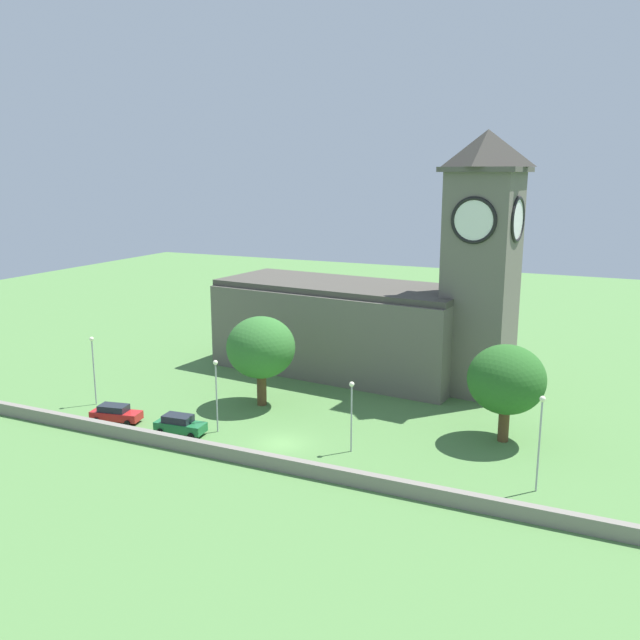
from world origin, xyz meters
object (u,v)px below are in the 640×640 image
(car_green, at_px, (180,425))
(streetlamp_east_mid, at_px, (540,429))
(tree_by_tower, at_px, (261,348))
(streetlamp_central, at_px, (352,404))
(car_red, at_px, (116,413))
(streetlamp_west_end, at_px, (93,360))
(streetlamp_west_mid, at_px, (216,384))
(church, at_px, (374,313))
(tree_riverside_west, at_px, (506,380))

(car_green, bearing_deg, streetlamp_east_mid, 3.41)
(streetlamp_east_mid, xyz_separation_m, tree_by_tower, (-27.91, 8.14, 1.10))
(streetlamp_central, bearing_deg, streetlamp_east_mid, -3.83)
(car_red, relative_size, streetlamp_central, 0.81)
(streetlamp_west_end, distance_m, streetlamp_east_mid, 43.41)
(car_green, distance_m, streetlamp_west_end, 13.54)
(streetlamp_east_mid, bearing_deg, streetlamp_west_end, 178.44)
(streetlamp_west_mid, relative_size, streetlamp_east_mid, 0.91)
(streetlamp_central, bearing_deg, church, 105.61)
(streetlamp_west_mid, distance_m, tree_riverside_west, 25.62)
(car_green, xyz_separation_m, tree_riverside_west, (26.86, 10.60, 4.72))
(church, relative_size, tree_riverside_west, 4.13)
(car_green, bearing_deg, streetlamp_west_end, 166.55)
(car_red, bearing_deg, tree_by_tower, 44.28)
(car_red, height_order, streetlamp_central, streetlamp_central)
(church, bearing_deg, tree_by_tower, -114.38)
(church, bearing_deg, car_red, -124.44)
(streetlamp_west_mid, bearing_deg, car_red, -169.41)
(church, distance_m, streetlamp_west_end, 31.00)
(streetlamp_east_mid, height_order, tree_by_tower, tree_by_tower)
(streetlamp_central, bearing_deg, streetlamp_west_end, 179.66)
(streetlamp_west_mid, bearing_deg, car_green, -145.96)
(streetlamp_central, xyz_separation_m, streetlamp_east_mid, (15.22, -1.02, 0.71))
(streetlamp_central, bearing_deg, streetlamp_west_mid, -175.66)
(tree_by_tower, bearing_deg, streetlamp_east_mid, -16.26)
(car_green, xyz_separation_m, streetlamp_west_mid, (2.79, 1.89, 3.65))
(car_red, distance_m, streetlamp_west_end, 7.19)
(car_green, relative_size, streetlamp_central, 0.77)
(car_green, relative_size, streetlamp_west_end, 0.67)
(streetlamp_west_end, height_order, streetlamp_east_mid, streetlamp_east_mid)
(church, height_order, streetlamp_west_end, church)
(church, relative_size, streetlamp_west_mid, 5.29)
(church, bearing_deg, car_green, -111.07)
(church, xyz_separation_m, car_red, (-16.87, -24.60, -6.59))
(streetlamp_west_end, xyz_separation_m, tree_by_tower, (15.48, 6.96, 1.27))
(streetlamp_east_mid, relative_size, tree_riverside_west, 0.85)
(church, distance_m, tree_riverside_west, 22.39)
(streetlamp_west_mid, distance_m, streetlamp_east_mid, 27.98)
(streetlamp_west_mid, xyz_separation_m, tree_by_tower, (0.06, 8.09, 1.46))
(church, xyz_separation_m, streetlamp_west_mid, (-6.68, -22.70, -2.88))
(car_red, relative_size, streetlamp_west_mid, 0.74)
(streetlamp_east_mid, xyz_separation_m, tree_riverside_west, (-3.91, 8.77, 0.71))
(streetlamp_west_end, relative_size, tree_riverside_west, 0.82)
(streetlamp_west_mid, bearing_deg, tree_riverside_west, 19.90)
(streetlamp_west_end, bearing_deg, tree_by_tower, 24.21)
(church, height_order, tree_riverside_west, church)
(car_red, relative_size, streetlamp_west_end, 0.71)
(car_red, distance_m, streetlamp_east_mid, 38.42)
(streetlamp_central, bearing_deg, tree_riverside_west, 34.39)
(streetlamp_west_mid, xyz_separation_m, streetlamp_central, (12.75, 0.97, -0.35))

